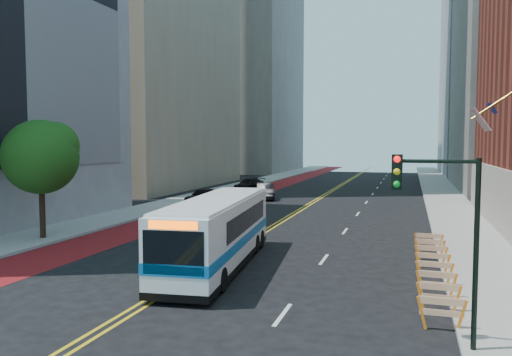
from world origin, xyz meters
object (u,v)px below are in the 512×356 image
object	(u,v)px
traffic_signal	(441,212)
car_a	(203,196)
transit_bus	(218,231)
car_b	(265,191)
car_c	(249,185)
street_tree	(42,154)

from	to	relation	value
traffic_signal	car_a	world-z (taller)	traffic_signal
transit_bus	car_b	xyz separation A→B (m)	(-5.50, 26.52, -0.83)
traffic_signal	car_c	bearing A→B (deg)	114.32
car_a	car_b	world-z (taller)	car_b
car_a	transit_bus	bearing A→B (deg)	-54.34
car_a	car_b	bearing A→B (deg)	62.30
car_c	transit_bus	bearing A→B (deg)	-60.49
transit_bus	traffic_signal	bearing A→B (deg)	-43.62
car_c	car_b	bearing A→B (deg)	-48.34
transit_bus	car_c	distance (m)	36.03
transit_bus	car_a	size ratio (longest dim) A/B	2.69
car_a	car_c	distance (m)	13.59
street_tree	car_c	world-z (taller)	street_tree
car_a	car_b	size ratio (longest dim) A/B	0.90
street_tree	car_c	distance (m)	32.20
transit_bus	car_c	world-z (taller)	transit_bus
street_tree	car_c	bearing A→B (deg)	86.51
transit_bus	car_a	world-z (taller)	transit_bus
traffic_signal	car_a	bearing A→B (deg)	123.92
traffic_signal	car_a	distance (m)	33.67
transit_bus	car_c	size ratio (longest dim) A/B	2.39
street_tree	traffic_signal	bearing A→B (deg)	-24.82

